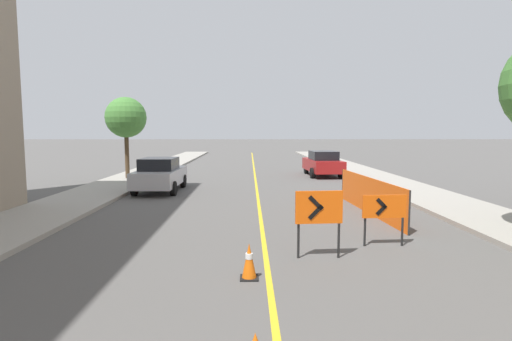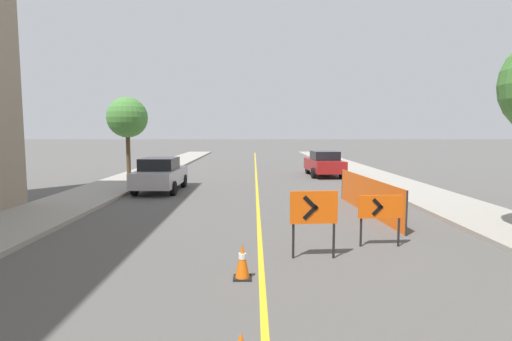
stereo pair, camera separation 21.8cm
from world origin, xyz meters
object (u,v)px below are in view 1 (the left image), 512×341
at_px(arrow_barricade_secondary, 384,209).
at_px(street_tree_left_near, 126,118).
at_px(traffic_cone_fifth, 249,261).
at_px(arrow_barricade_primary, 319,210).
at_px(parked_car_curb_mid, 323,163).
at_px(parked_car_curb_near, 160,174).

height_order(arrow_barricade_secondary, street_tree_left_near, street_tree_left_near).
relative_size(traffic_cone_fifth, arrow_barricade_secondary, 0.55).
relative_size(arrow_barricade_primary, parked_car_curb_mid, 0.35).
bearing_deg(arrow_barricade_secondary, traffic_cone_fifth, -150.55).
bearing_deg(parked_car_curb_near, parked_car_curb_mid, 36.45).
relative_size(traffic_cone_fifth, parked_car_curb_mid, 0.16).
bearing_deg(parked_car_curb_near, arrow_barricade_secondary, -49.88).
relative_size(arrow_barricade_secondary, parked_car_curb_near, 0.29).
relative_size(parked_car_curb_near, street_tree_left_near, 0.94).
bearing_deg(parked_car_curb_mid, arrow_barricade_primary, -103.95).
distance_m(traffic_cone_fifth, arrow_barricade_secondary, 3.98).
distance_m(arrow_barricade_primary, street_tree_left_near, 16.84).
height_order(traffic_cone_fifth, arrow_barricade_primary, arrow_barricade_primary).
relative_size(arrow_barricade_primary, street_tree_left_near, 0.33).
relative_size(traffic_cone_fifth, street_tree_left_near, 0.15).
distance_m(traffic_cone_fifth, arrow_barricade_primary, 2.11).
bearing_deg(traffic_cone_fifth, parked_car_curb_mid, 75.17).
bearing_deg(parked_car_curb_near, street_tree_left_near, 124.46).
bearing_deg(traffic_cone_fifth, parked_car_curb_near, 110.34).
height_order(arrow_barricade_secondary, parked_car_curb_near, parked_car_curb_near).
distance_m(parked_car_curb_near, parked_car_curb_mid, 10.90).
bearing_deg(street_tree_left_near, arrow_barricade_secondary, -52.40).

